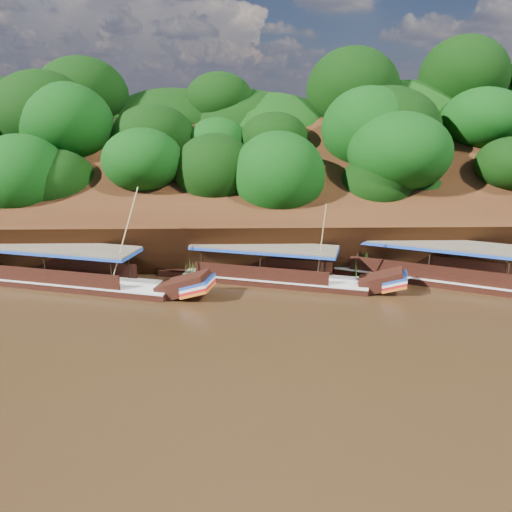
% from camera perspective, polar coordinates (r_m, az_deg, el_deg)
% --- Properties ---
extents(ground, '(160.00, 160.00, 0.00)m').
position_cam_1_polar(ground, '(25.78, 2.74, -9.15)').
color(ground, black).
rests_on(ground, ground).
extents(riverbank, '(120.00, 30.06, 19.40)m').
position_cam_1_polar(riverbank, '(46.81, 0.83, 5.29)').
color(riverbank, black).
rests_on(riverbank, ground).
extents(boat_0, '(16.04, 9.01, 7.67)m').
position_cam_1_polar(boat_0, '(35.12, 21.99, -2.11)').
color(boat_0, black).
rests_on(boat_0, ground).
extents(boat_1, '(14.45, 5.84, 6.15)m').
position_cam_1_polar(boat_1, '(32.83, 3.45, -2.24)').
color(boat_1, black).
rests_on(boat_1, ground).
extents(boat_2, '(16.74, 6.50, 7.10)m').
position_cam_1_polar(boat_2, '(34.03, -19.37, -2.45)').
color(boat_2, black).
rests_on(boat_2, ground).
extents(reeds, '(49.15, 2.63, 2.06)m').
position_cam_1_polar(reeds, '(34.24, -4.08, -0.91)').
color(reeds, '#246E1B').
rests_on(reeds, ground).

